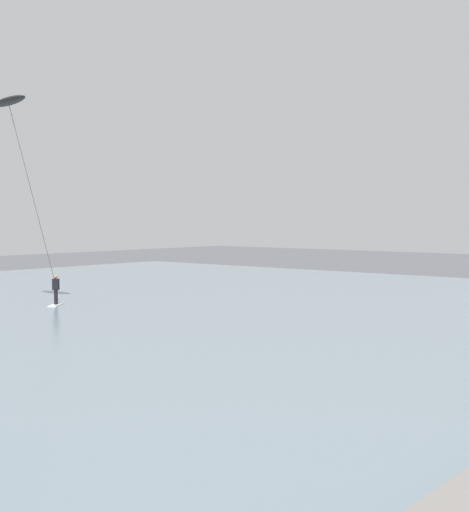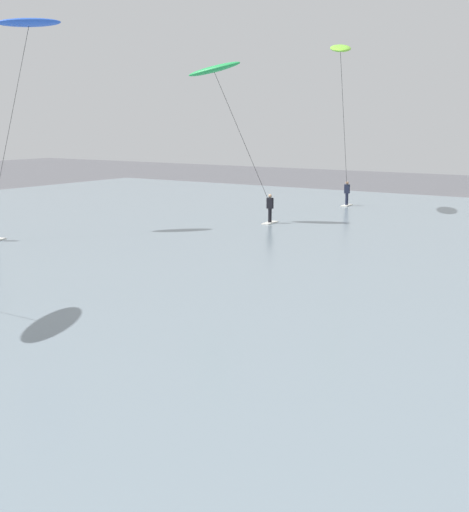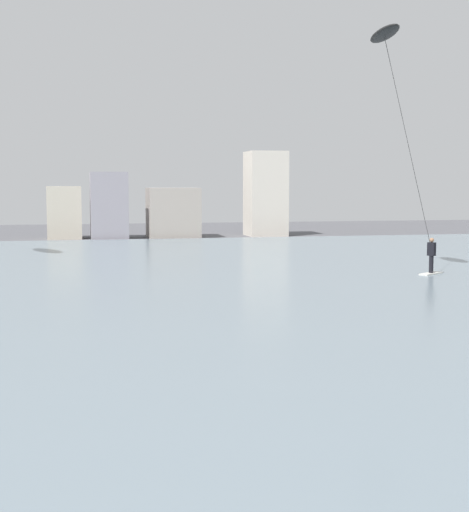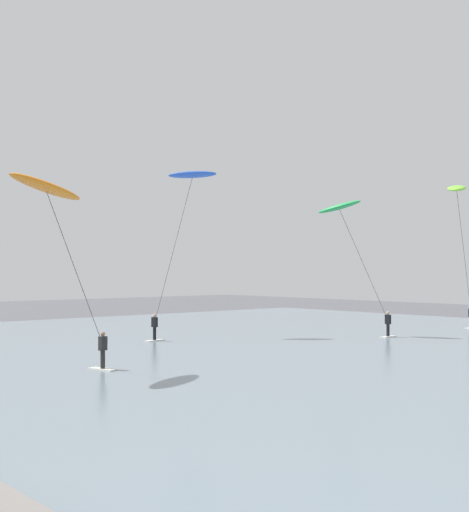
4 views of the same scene
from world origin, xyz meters
name	(u,v)px [view 1 (image 1 of 4)]	position (x,y,z in m)	size (l,w,h in m)	color
kitesurfer_black	(14,122)	(9.12, 32.88, 9.81)	(3.38, 3.21, 11.06)	silver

